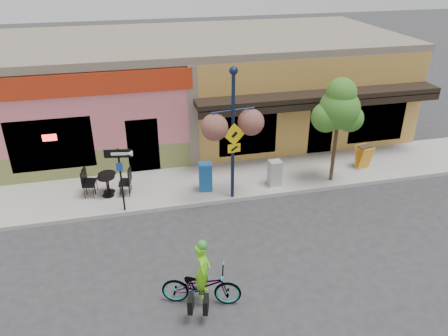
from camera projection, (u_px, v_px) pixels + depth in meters
name	position (u px, v px, depth m)	size (l,w,h in m)	color
ground	(241.00, 209.00, 15.01)	(90.00, 90.00, 0.00)	#2D2D30
sidewalk	(227.00, 180.00, 16.71)	(24.00, 3.00, 0.15)	#9E9B93
curb	(237.00, 199.00, 15.45)	(24.00, 0.12, 0.15)	#A8A59E
building	(199.00, 85.00, 20.48)	(18.20, 8.20, 4.50)	#CA636E
bicycle	(201.00, 286.00, 10.86)	(0.70, 2.00, 1.05)	maroon
cyclist_rider	(203.00, 278.00, 10.76)	(0.56, 0.37, 1.54)	#74EB18
lamp_post	(233.00, 136.00, 14.41)	(1.49, 0.59, 4.65)	#121E39
one_way_sign	(121.00, 180.00, 14.18)	(0.87, 0.19, 2.26)	black
cafe_set_left	(108.00, 180.00, 15.52)	(1.66, 0.83, 0.99)	black
cafe_set_right	(107.00, 184.00, 15.30)	(1.64, 0.82, 0.99)	black
newspaper_box_blue	(205.00, 177.00, 15.69)	(0.47, 0.42, 1.05)	#195199
newspaper_box_grey	(275.00, 173.00, 16.04)	(0.45, 0.41, 0.96)	#A2A2A2
street_tree	(337.00, 131.00, 15.69)	(1.56, 1.56, 3.99)	#3D7A26
sandwich_board	(366.00, 158.00, 17.19)	(0.56, 0.41, 0.93)	orange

